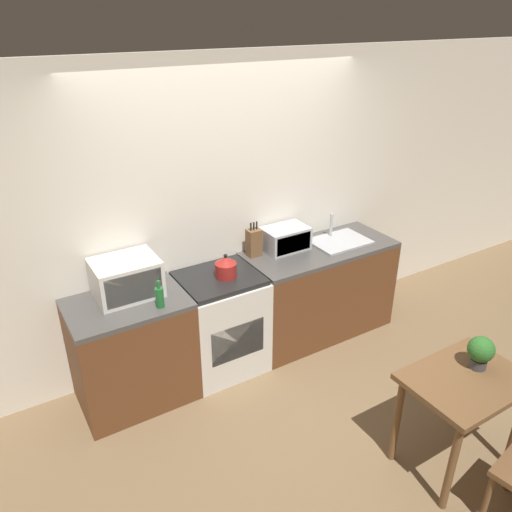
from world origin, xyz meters
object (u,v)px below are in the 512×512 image
stove_range (221,322)px  microwave (126,278)px  kettle (226,267)px  dining_table (464,393)px  toaster_oven (285,238)px  bottle (160,297)px

stove_range → microwave: microwave is taller
kettle → dining_table: kettle is taller
toaster_oven → dining_table: toaster_oven is taller
microwave → dining_table: microwave is taller
kettle → toaster_oven: 0.74m
microwave → kettle: bearing=-9.9°
bottle → dining_table: 2.18m
stove_range → kettle: 0.54m
kettle → toaster_oven: size_ratio=0.51×
kettle → dining_table: 1.96m
microwave → bottle: size_ratio=2.23×
kettle → dining_table: bearing=-64.8°
stove_range → microwave: (-0.73, 0.10, 0.60)m
stove_range → microwave: size_ratio=1.87×
bottle → toaster_oven: (1.34, 0.34, 0.02)m
stove_range → kettle: bearing=-38.2°
microwave → toaster_oven: bearing=2.0°
kettle → stove_range: bearing=141.8°
stove_range → kettle: size_ratio=4.36×
kettle → bottle: (-0.63, -0.15, -0.01)m
stove_range → microwave: 0.95m
bottle → kettle: bearing=13.7°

